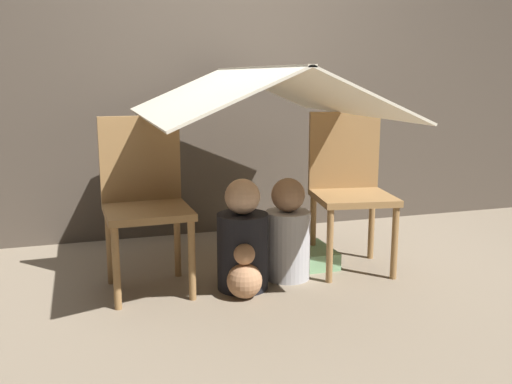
% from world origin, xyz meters
% --- Properties ---
extents(ground_plane, '(8.80, 8.80, 0.00)m').
position_xyz_m(ground_plane, '(0.00, 0.00, 0.00)').
color(ground_plane, gray).
extents(wall_back, '(7.00, 0.05, 2.50)m').
position_xyz_m(wall_back, '(0.00, 1.22, 1.25)').
color(wall_back, '#4C4238').
rests_on(wall_back, ground_plane).
extents(chair_left, '(0.43, 0.43, 0.89)m').
position_xyz_m(chair_left, '(-0.57, 0.26, 0.49)').
color(chair_left, olive).
rests_on(chair_left, ground_plane).
extents(chair_right, '(0.47, 0.47, 0.89)m').
position_xyz_m(chair_right, '(0.58, 0.26, 0.49)').
color(chair_right, olive).
rests_on(chair_right, ground_plane).
extents(sheet_canopy, '(1.14, 1.48, 0.25)m').
position_xyz_m(sheet_canopy, '(0.00, 0.18, 1.01)').
color(sheet_canopy, silver).
extents(person_front, '(0.26, 0.26, 0.58)m').
position_xyz_m(person_front, '(-0.10, 0.09, 0.25)').
color(person_front, black).
rests_on(person_front, ground_plane).
extents(person_second, '(0.25, 0.25, 0.56)m').
position_xyz_m(person_second, '(0.17, 0.16, 0.25)').
color(person_second, '#B2B2B7').
rests_on(person_second, ground_plane).
extents(floor_cushion, '(0.43, 0.34, 0.10)m').
position_xyz_m(floor_cushion, '(0.29, 0.34, 0.05)').
color(floor_cushion, '#7FB27F').
rests_on(floor_cushion, ground_plane).
extents(plush_toy, '(0.18, 0.18, 0.28)m').
position_xyz_m(plush_toy, '(-0.13, -0.05, 0.11)').
color(plush_toy, tan).
rests_on(plush_toy, ground_plane).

